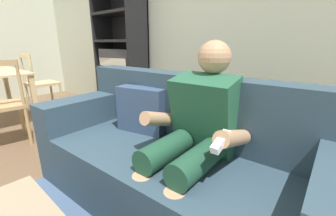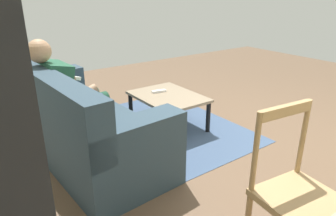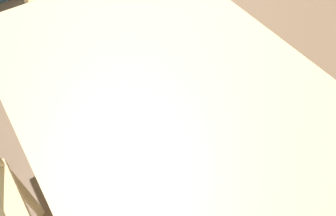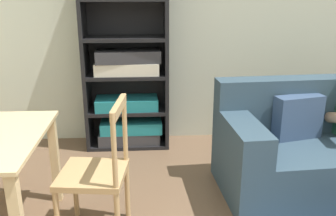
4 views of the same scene
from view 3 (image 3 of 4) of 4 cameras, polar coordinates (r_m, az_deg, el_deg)
The scene contains 2 objects.
dining_table at distance 1.18m, azimuth -0.00°, elevation 0.96°, with size 1.42×0.97×0.73m.
dining_chair_facing_couch at distance 2.03m, azimuth -17.26°, elevation 17.26°, with size 0.47×0.47×0.94m.
Camera 3 is at (-2.45, 1.64, 1.55)m, focal length 35.15 mm.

